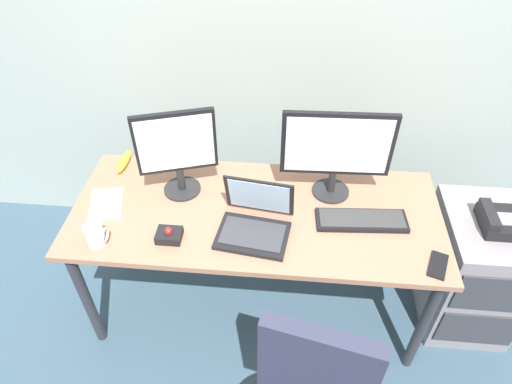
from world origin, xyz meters
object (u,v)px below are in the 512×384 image
at_px(monitor_main, 337,149).
at_px(cell_phone, 438,265).
at_px(monitor_side, 177,149).
at_px(keyboard, 361,220).
at_px(trackball_mouse, 169,235).
at_px(banana, 124,161).
at_px(laptop, 255,221).
at_px(coffee_mug, 95,235).
at_px(desk_phone, 498,221).
at_px(paper_notepad, 106,204).
at_px(file_cabinet, 473,270).

bearing_deg(monitor_main, cell_phone, -44.42).
distance_m(monitor_side, keyboard, 0.90).
distance_m(trackball_mouse, banana, 0.61).
distance_m(laptop, coffee_mug, 0.69).
bearing_deg(desk_phone, monitor_side, 177.08).
height_order(monitor_side, laptop, monitor_side).
height_order(paper_notepad, cell_phone, paper_notepad).
bearing_deg(coffee_mug, paper_notepad, 100.41).
bearing_deg(cell_phone, laptop, -170.36).
distance_m(desk_phone, monitor_main, 0.81).
bearing_deg(laptop, banana, 150.84).
bearing_deg(trackball_mouse, laptop, 13.63).
height_order(trackball_mouse, coffee_mug, coffee_mug).
height_order(monitor_side, trackball_mouse, monitor_side).
height_order(desk_phone, banana, desk_phone).
bearing_deg(coffee_mug, desk_phone, 9.47).
xyz_separation_m(keyboard, laptop, (-0.48, -0.09, 0.04)).
height_order(monitor_side, keyboard, monitor_side).
xyz_separation_m(desk_phone, trackball_mouse, (-1.47, -0.24, 0.02)).
bearing_deg(coffee_mug, banana, 95.37).
bearing_deg(keyboard, trackball_mouse, -168.15).
bearing_deg(keyboard, file_cabinet, 7.50).
relative_size(laptop, paper_notepad, 1.65).
height_order(cell_phone, banana, banana).
xyz_separation_m(laptop, trackball_mouse, (-0.37, -0.09, -0.03)).
bearing_deg(keyboard, monitor_side, 170.53).
bearing_deg(paper_notepad, monitor_side, 21.88).
height_order(monitor_main, cell_phone, monitor_main).
distance_m(file_cabinet, laptop, 1.21).
bearing_deg(trackball_mouse, file_cabinet, 10.00).
xyz_separation_m(laptop, paper_notepad, (-0.72, 0.10, -0.05)).
bearing_deg(monitor_side, coffee_mug, -128.29).
bearing_deg(file_cabinet, cell_phone, -137.56).
height_order(coffee_mug, paper_notepad, coffee_mug).
xyz_separation_m(monitor_main, trackball_mouse, (-0.71, -0.37, -0.24)).
bearing_deg(keyboard, coffee_mug, -168.73).
distance_m(monitor_main, banana, 1.10).
xyz_separation_m(monitor_side, laptop, (0.38, -0.23, -0.20)).
bearing_deg(monitor_main, laptop, -140.78).
distance_m(file_cabinet, monitor_side, 1.62).
bearing_deg(cell_phone, paper_notepad, -169.10).
distance_m(desk_phone, keyboard, 0.63).
xyz_separation_m(keyboard, coffee_mug, (-1.15, -0.23, 0.04)).
distance_m(monitor_side, banana, 0.45).
bearing_deg(monitor_main, coffee_mug, -157.47).
relative_size(paper_notepad, cell_phone, 1.46).
bearing_deg(paper_notepad, banana, 91.46).
height_order(laptop, cell_phone, laptop).
distance_m(keyboard, coffee_mug, 1.18).
distance_m(monitor_side, laptop, 0.49).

